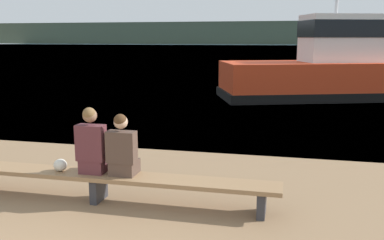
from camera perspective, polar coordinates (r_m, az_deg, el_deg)
The scene contains 7 objects.
water_surface at distance 129.43m, azimuth 11.96°, elevation 9.51°, with size 240.00×240.00×0.00m, color #5684A3.
far_shoreline at distance 187.49m, azimuth 12.41°, elevation 11.29°, with size 600.00×12.00×9.42m, color #384233.
bench_main at distance 7.11m, azimuth -12.39°, elevation -7.63°, with size 5.83×0.52×0.46m.
person_left at distance 7.01m, azimuth -13.19°, elevation -3.25°, with size 0.46×0.43×1.08m.
person_right at distance 6.81m, azimuth -9.26°, elevation -3.89°, with size 0.46×0.42×1.00m.
shopping_bag at distance 7.34m, azimuth -17.16°, elevation -5.76°, with size 0.21×0.22×0.20m.
tugboat_red at distance 19.77m, azimuth 18.13°, elevation 6.09°, with size 9.99×6.28×6.75m.
Camera 1 is at (2.68, -2.96, 2.60)m, focal length 40.00 mm.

